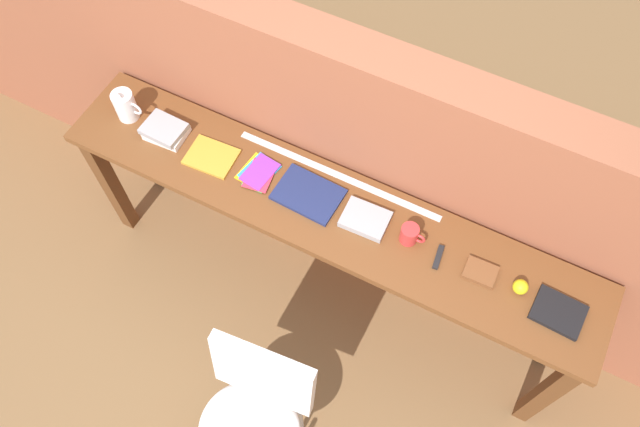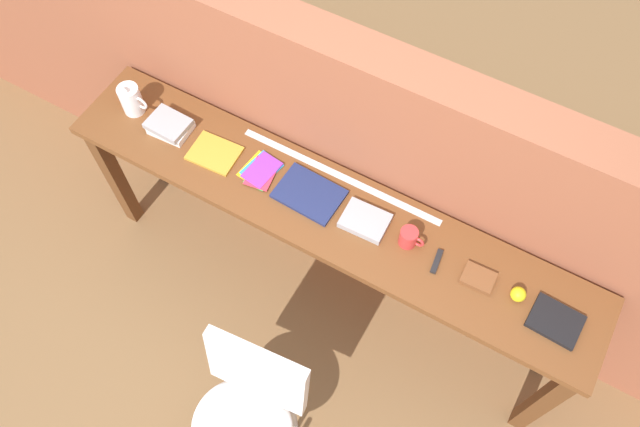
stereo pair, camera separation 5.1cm
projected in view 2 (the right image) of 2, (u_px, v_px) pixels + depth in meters
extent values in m
plane|color=brown|center=(297.00, 331.00, 3.34)|extent=(40.00, 40.00, 0.00)
cube|color=#935138|center=(360.00, 166.00, 2.95)|extent=(6.00, 0.20, 1.51)
cube|color=brown|center=(326.00, 209.00, 2.71)|extent=(2.50, 0.44, 0.04)
cube|color=#5B341A|center=(115.00, 177.00, 3.31)|extent=(0.07, 0.07, 0.84)
cube|color=#5B341A|center=(543.00, 401.00, 2.74)|extent=(0.07, 0.07, 0.84)
cube|color=#5B341A|center=(152.00, 135.00, 3.45)|extent=(0.07, 0.07, 0.84)
cube|color=#5B341A|center=(566.00, 340.00, 2.88)|extent=(0.07, 0.07, 0.84)
ellipsoid|color=white|center=(242.00, 427.00, 2.66)|extent=(0.48, 0.46, 0.08)
cube|color=white|center=(257.00, 372.00, 2.54)|extent=(0.45, 0.15, 0.40)
cylinder|color=#B2B2B7|center=(232.00, 391.00, 2.98)|extent=(0.02, 0.02, 0.41)
cylinder|color=#B2B2B7|center=(295.00, 420.00, 2.91)|extent=(0.02, 0.02, 0.41)
cylinder|color=white|center=(131.00, 100.00, 2.89)|extent=(0.10, 0.10, 0.15)
cone|color=white|center=(122.00, 92.00, 2.80)|extent=(0.04, 0.03, 0.04)
torus|color=white|center=(141.00, 103.00, 2.87)|extent=(0.07, 0.01, 0.07)
cube|color=white|center=(171.00, 128.00, 2.88)|extent=(0.19, 0.15, 0.04)
cube|color=#9E9EA3|center=(168.00, 124.00, 2.85)|extent=(0.19, 0.15, 0.03)
cube|color=gold|center=(214.00, 153.00, 2.82)|extent=(0.23, 0.18, 0.01)
cube|color=yellow|center=(259.00, 169.00, 2.79)|extent=(0.14, 0.18, 0.00)
cube|color=#3399D8|center=(262.00, 169.00, 2.79)|extent=(0.16, 0.18, 0.00)
cube|color=green|center=(262.00, 173.00, 2.77)|extent=(0.11, 0.17, 0.00)
cube|color=#E5334C|center=(262.00, 173.00, 2.77)|extent=(0.14, 0.18, 0.00)
cube|color=purple|center=(262.00, 170.00, 2.77)|extent=(0.13, 0.18, 0.00)
cube|color=navy|center=(309.00, 194.00, 2.72)|extent=(0.29, 0.21, 0.02)
cube|color=#9E9EA3|center=(365.00, 221.00, 2.64)|extent=(0.20, 0.16, 0.03)
cylinder|color=red|center=(408.00, 237.00, 2.57)|extent=(0.08, 0.08, 0.09)
torus|color=red|center=(418.00, 242.00, 2.56)|extent=(0.06, 0.01, 0.06)
cube|color=black|center=(437.00, 261.00, 2.56)|extent=(0.04, 0.11, 0.02)
cube|color=brown|center=(478.00, 278.00, 2.52)|extent=(0.13, 0.10, 0.02)
sphere|color=yellow|center=(518.00, 294.00, 2.47)|extent=(0.06, 0.06, 0.06)
cube|color=black|center=(555.00, 321.00, 2.43)|extent=(0.20, 0.17, 0.02)
cube|color=silver|center=(340.00, 176.00, 2.77)|extent=(0.99, 0.03, 0.00)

